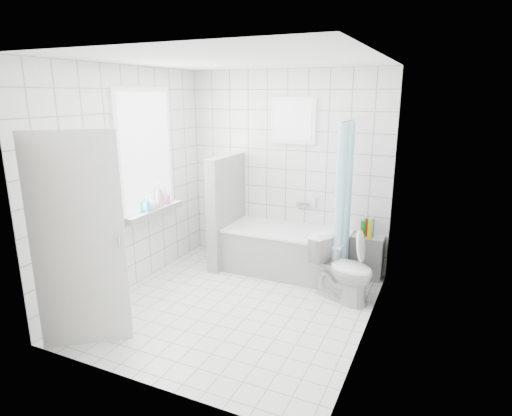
% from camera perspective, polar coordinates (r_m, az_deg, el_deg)
% --- Properties ---
extents(ground, '(3.00, 3.00, 0.00)m').
position_cam_1_polar(ground, '(4.90, -2.62, -12.83)').
color(ground, white).
rests_on(ground, ground).
extents(ceiling, '(3.00, 3.00, 0.00)m').
position_cam_1_polar(ceiling, '(4.35, -3.04, 19.12)').
color(ceiling, white).
rests_on(ceiling, ground).
extents(wall_back, '(2.80, 0.02, 2.60)m').
position_cam_1_polar(wall_back, '(5.79, 4.02, 5.15)').
color(wall_back, white).
rests_on(wall_back, ground).
extents(wall_front, '(2.80, 0.02, 2.60)m').
position_cam_1_polar(wall_front, '(3.24, -15.08, -3.27)').
color(wall_front, white).
rests_on(wall_front, ground).
extents(wall_left, '(0.02, 3.00, 2.60)m').
position_cam_1_polar(wall_left, '(5.23, -16.61, 3.49)').
color(wall_left, white).
rests_on(wall_left, ground).
extents(wall_right, '(0.02, 3.00, 2.60)m').
position_cam_1_polar(wall_right, '(4.02, 15.23, 0.25)').
color(wall_right, white).
rests_on(wall_right, ground).
extents(window_left, '(0.01, 0.90, 1.40)m').
position_cam_1_polar(window_left, '(5.38, -14.39, 7.19)').
color(window_left, white).
rests_on(window_left, wall_left).
extents(window_back, '(0.50, 0.01, 0.50)m').
position_cam_1_polar(window_back, '(5.64, 4.95, 11.52)').
color(window_back, white).
rests_on(window_back, wall_back).
extents(window_sill, '(0.18, 1.02, 0.08)m').
position_cam_1_polar(window_sill, '(5.49, -13.53, -0.48)').
color(window_sill, white).
rests_on(window_sill, wall_left).
extents(door, '(0.66, 0.52, 2.00)m').
position_cam_1_polar(door, '(4.13, -22.56, -4.34)').
color(door, silver).
rests_on(door, ground).
extents(bathtub, '(1.60, 0.77, 0.58)m').
position_cam_1_polar(bathtub, '(5.66, 4.14, -5.69)').
color(bathtub, white).
rests_on(bathtub, ground).
extents(partition_wall, '(0.15, 0.85, 1.50)m').
position_cam_1_polar(partition_wall, '(5.82, -3.94, -0.36)').
color(partition_wall, white).
rests_on(partition_wall, ground).
extents(tiled_ledge, '(0.40, 0.24, 0.55)m').
position_cam_1_polar(tiled_ledge, '(5.66, 14.55, -6.32)').
color(tiled_ledge, white).
rests_on(tiled_ledge, ground).
extents(toilet, '(0.82, 0.62, 0.74)m').
position_cam_1_polar(toilet, '(4.98, 11.56, -7.95)').
color(toilet, white).
rests_on(toilet, ground).
extents(curtain_rod, '(0.02, 0.80, 0.02)m').
position_cam_1_polar(curtain_rod, '(5.08, 12.39, 11.42)').
color(curtain_rod, silver).
rests_on(curtain_rod, wall_back).
extents(shower_curtain, '(0.14, 0.48, 1.78)m').
position_cam_1_polar(shower_curtain, '(5.08, 11.51, 1.18)').
color(shower_curtain, '#52C2F1').
rests_on(shower_curtain, curtain_rod).
extents(tub_faucet, '(0.18, 0.06, 0.06)m').
position_cam_1_polar(tub_faucet, '(5.76, 6.34, 0.47)').
color(tub_faucet, silver).
rests_on(tub_faucet, wall_back).
extents(sill_bottles, '(0.19, 0.53, 0.32)m').
position_cam_1_polar(sill_bottles, '(5.48, -13.26, 1.25)').
color(sill_bottles, '#BBBAC1').
rests_on(sill_bottles, window_sill).
extents(ledge_bottles, '(0.15, 0.18, 0.24)m').
position_cam_1_polar(ledge_bottles, '(5.51, 14.64, -2.64)').
color(ledge_bottles, '#178716').
rests_on(ledge_bottles, tiled_ledge).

